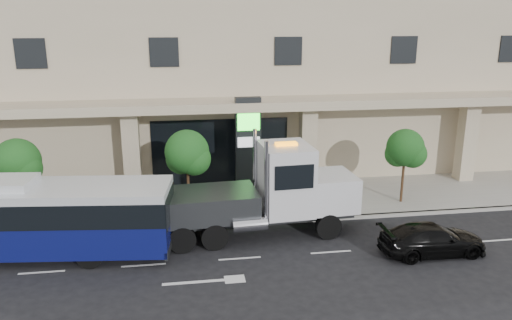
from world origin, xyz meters
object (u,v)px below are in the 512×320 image
(city_bus, at_px, (7,218))
(black_sedan, at_px, (432,239))
(tow_truck, at_px, (266,194))
(signage_pylon, at_px, (248,147))

(city_bus, bearing_deg, black_sedan, -1.50)
(tow_truck, xyz_separation_m, signage_pylon, (-0.15, 4.97, 1.01))
(city_bus, bearing_deg, signage_pylon, 33.46)
(city_bus, xyz_separation_m, black_sedan, (17.86, -2.49, -1.09))
(city_bus, distance_m, signage_pylon, 12.38)
(black_sedan, bearing_deg, city_bus, 81.35)
(city_bus, height_order, signage_pylon, signage_pylon)
(city_bus, relative_size, black_sedan, 3.02)
(black_sedan, height_order, signage_pylon, signage_pylon)
(black_sedan, xyz_separation_m, signage_pylon, (-6.88, 8.09, 2.32))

